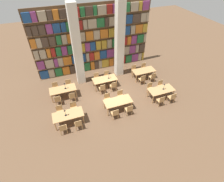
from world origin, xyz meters
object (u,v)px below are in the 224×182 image
Objects in this scene: chair_8 at (161,100)px; chair_20 at (142,79)px; desk_lamp_0 at (65,112)px; chair_16 at (102,88)px; reading_table_0 at (68,115)px; pillar_center at (120,41)px; chair_23 at (144,68)px; pillar_left at (77,47)px; chair_2 at (78,124)px; desk_lamp_3 at (109,75)px; reading_table_2 at (161,90)px; chair_14 at (72,97)px; chair_10 at (172,97)px; chair_11 at (161,85)px; chair_12 at (58,100)px; chair_6 at (129,109)px; reading_table_3 at (63,90)px; chair_0 at (63,128)px; chair_3 at (74,108)px; reading_table_4 at (105,80)px; chair_18 at (113,86)px; chair_1 at (60,111)px; chair_22 at (152,77)px; chair_4 at (115,113)px; reading_table_1 at (118,102)px; reading_table_5 at (144,71)px; chair_17 at (97,78)px; chair_5 at (107,99)px; chair_7 at (120,96)px; chair_9 at (150,88)px; chair_15 at (69,85)px; desk_lamp_2 at (65,85)px; chair_19 at (107,76)px; desk_lamp_1 at (164,86)px; chair_13 at (55,87)px.

chair_8 is 2.63m from chair_20.
chair_16 is (2.94, 2.01, -0.58)m from desk_lamp_0.
reading_table_0 is 3.45m from chair_16.
pillar_center is 3.25× the size of reading_table_0.
chair_23 is (7.19, 3.47, -0.58)m from desk_lamp_0.
chair_2 is at bearing -104.15° from pillar_left.
chair_8 is 1.75× the size of desk_lamp_3.
chair_14 reaches higher than reading_table_2.
chair_10 is 1.44m from chair_11.
pillar_left is 6.97× the size of chair_12.
chair_6 is 0.47× the size of reading_table_3.
chair_6 is 0.47× the size of reading_table_2.
chair_0 is 1.70m from chair_3.
chair_16 is at bearing -60.52° from pillar_left.
chair_18 is at bearing -58.72° from reading_table_4.
chair_23 is (0.43, 3.36, -0.19)m from reading_table_2.
desk_lamp_0 is 6.61m from chair_20.
chair_1 is 1.00× the size of chair_22.
chair_4 is at bearing -49.65° from reading_table_3.
chair_8 is at bearing -75.35° from pillar_center.
chair_4 is (-0.49, -0.72, -0.19)m from reading_table_1.
chair_17 is at bearing 169.47° from reading_table_5.
chair_5 is 1.75× the size of desk_lamp_3.
reading_table_1 is (2.84, -0.67, 0.19)m from chair_3.
reading_table_0 is 2.15× the size of chair_22.
chair_7 is at bearing -56.89° from pillar_left.
chair_9 is at bearing -179.17° from chair_3.
chair_16 is at bearing -51.37° from chair_7.
pillar_left is at bearing 159.40° from chair_22.
chair_8 is 4.26m from chair_16.
chair_22 is (6.60, 2.72, 0.00)m from chair_2.
chair_23 is at bearing 25.96° from reading_table_0.
chair_15 reaches higher than reading_table_0.
pillar_center is at bearing 21.98° from chair_12.
desk_lamp_0 is 0.53× the size of chair_14.
reading_table_2 is (6.17, 0.81, 0.19)m from chair_2.
desk_lamp_2 is (0.25, 2.55, 0.42)m from reading_table_0.
pillar_left reaches higher than chair_0.
pillar_left is 6.97× the size of chair_11.
chair_23 is (-0.01, 2.63, 0.00)m from chair_11.
chair_14 is (-5.61, 2.49, 0.00)m from chair_8.
pillar_left is 6.97× the size of chair_10.
chair_8 and chair_20 have the same top height.
chair_16 is 1.69m from chair_19.
desk_lamp_1 reaches higher than chair_9.
chair_13 is 1.00× the size of chair_14.
pillar_left reaches higher than chair_9.
chair_1 and chair_19 have the same top height.
chair_4 is 1.00× the size of chair_23.
reading_table_1 is 4.14m from chair_12.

